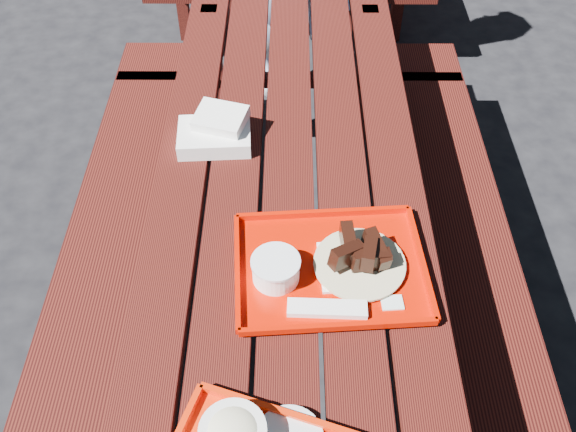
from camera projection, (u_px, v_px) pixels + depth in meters
name	position (u px, v px, depth m)	size (l,w,h in m)	color
ground	(288.00, 340.00, 2.28)	(60.00, 60.00, 0.00)	black
picnic_table_near	(288.00, 238.00, 1.87)	(1.41, 2.40, 0.75)	#49150E
far_tray	(327.00, 268.00, 1.53)	(0.48, 0.39, 0.08)	#C41000
white_cloth	(216.00, 132.00, 1.84)	(0.22, 0.18, 0.08)	white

